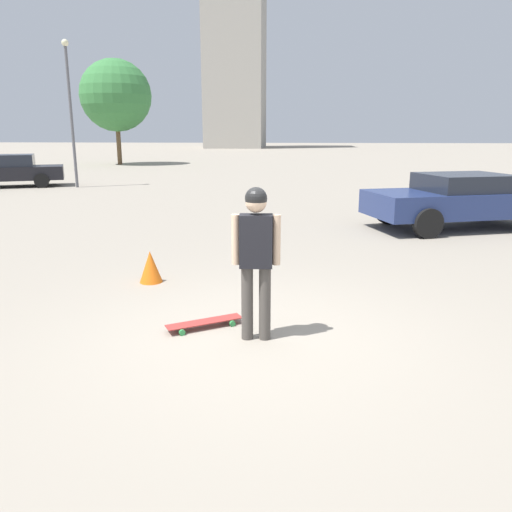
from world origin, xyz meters
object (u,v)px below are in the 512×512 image
Objects in this scene: car_parked_far at (6,170)px; traffic_cone at (150,267)px; skateboard at (205,322)px; person at (256,249)px; car_parked_near at (459,199)px.

car_parked_far is 9.94× the size of traffic_cone.
car_parked_far is (15.07, 11.43, 0.64)m from skateboard.
car_parked_far reaches higher than skateboard.
person is 2.88m from traffic_cone.
car_parked_near is 18.35m from car_parked_far.
car_parked_far is at bearing 125.27° from person.
car_parked_near is at bearing 55.77° from person.
person reaches higher than car_parked_near.
car_parked_near is (7.17, -4.36, -0.34)m from person.
traffic_cone is (2.07, 1.83, -0.80)m from person.
car_parked_far is 16.77m from traffic_cone.
person is 0.37× the size of car_parked_near.
skateboard is (0.27, 0.64, -0.98)m from person.
skateboard is 0.18× the size of car_parked_far.
traffic_cone is (-13.27, -10.24, -0.46)m from car_parked_far.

